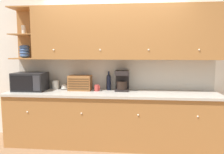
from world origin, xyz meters
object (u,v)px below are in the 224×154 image
(storage_canister, at_px, (55,85))
(wine_bottle, at_px, (109,82))
(bowl_stack_on_counter, at_px, (65,87))
(mug, at_px, (97,88))
(microwave, at_px, (30,82))
(coffee_maker, at_px, (122,80))
(bread_box, at_px, (80,83))

(storage_canister, xyz_separation_m, wine_bottle, (0.98, 0.01, 0.07))
(bowl_stack_on_counter, bearing_deg, mug, -11.29)
(microwave, relative_size, coffee_maker, 1.54)
(bread_box, height_order, coffee_maker, coffee_maker)
(microwave, distance_m, mug, 1.18)
(storage_canister, xyz_separation_m, coffee_maker, (1.22, -0.04, 0.10))
(mug, bearing_deg, coffee_maker, 11.20)
(bread_box, relative_size, wine_bottle, 1.18)
(microwave, relative_size, bowl_stack_on_counter, 3.86)
(microwave, xyz_separation_m, bread_box, (0.86, 0.12, -0.03))
(microwave, xyz_separation_m, wine_bottle, (1.36, 0.20, -0.01))
(bowl_stack_on_counter, bearing_deg, coffee_maker, -2.09)
(storage_canister, bearing_deg, bowl_stack_on_counter, -0.19)
(microwave, height_order, wine_bottle, wine_bottle)
(storage_canister, distance_m, mug, 0.80)
(bread_box, bearing_deg, coffee_maker, 2.66)
(bowl_stack_on_counter, xyz_separation_m, mug, (0.62, -0.12, 0.01))
(bread_box, distance_m, wine_bottle, 0.51)
(bowl_stack_on_counter, height_order, wine_bottle, wine_bottle)
(microwave, distance_m, coffee_maker, 1.61)
(wine_bottle, height_order, coffee_maker, coffee_maker)
(bread_box, relative_size, coffee_maker, 1.10)
(bread_box, relative_size, mug, 3.65)
(wine_bottle, xyz_separation_m, coffee_maker, (0.24, -0.05, 0.03))
(bowl_stack_on_counter, bearing_deg, wine_bottle, 1.02)
(bowl_stack_on_counter, relative_size, coffee_maker, 0.40)
(mug, height_order, wine_bottle, wine_bottle)
(storage_canister, bearing_deg, bread_box, -8.69)
(mug, xyz_separation_m, wine_bottle, (0.19, 0.14, 0.10))
(storage_canister, relative_size, wine_bottle, 0.49)
(mug, relative_size, coffee_maker, 0.30)
(mug, height_order, coffee_maker, coffee_maker)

